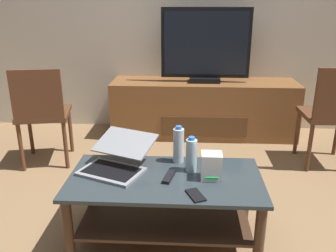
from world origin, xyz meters
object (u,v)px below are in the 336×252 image
(water_bottle_near, at_px, (179,145))
(water_bottle_far, at_px, (191,155))
(media_cabinet, at_px, (203,108))
(tv_remote, at_px, (169,177))
(laptop, at_px, (117,160))
(coffee_table, at_px, (165,197))
(router_box, at_px, (211,166))
(television, at_px, (206,47))
(side_chair, at_px, (42,111))
(dining_chair, at_px, (332,111))
(cell_phone, at_px, (196,195))

(water_bottle_near, bearing_deg, water_bottle_far, -57.14)
(media_cabinet, relative_size, tv_remote, 12.45)
(laptop, bearing_deg, coffee_table, -17.71)
(router_box, bearing_deg, television, 89.13)
(media_cabinet, height_order, television, television)
(media_cabinet, distance_m, water_bottle_far, 1.80)
(side_chair, distance_m, water_bottle_far, 1.61)
(dining_chair, distance_m, router_box, 1.58)
(router_box, height_order, water_bottle_far, water_bottle_far)
(cell_phone, bearing_deg, television, 63.31)
(media_cabinet, height_order, water_bottle_near, water_bottle_near)
(water_bottle_far, bearing_deg, router_box, -38.38)
(dining_chair, distance_m, tv_remote, 1.78)
(side_chair, relative_size, router_box, 5.56)
(television, bearing_deg, water_bottle_far, -94.76)
(cell_phone, bearing_deg, tv_remote, 106.06)
(water_bottle_far, bearing_deg, media_cabinet, 85.29)
(media_cabinet, xyz_separation_m, dining_chair, (1.08, -0.76, 0.22))
(laptop, bearing_deg, router_box, -9.64)
(side_chair, distance_m, water_bottle_near, 1.46)
(coffee_table, relative_size, router_box, 7.19)
(router_box, bearing_deg, tv_remote, -175.99)
(dining_chair, xyz_separation_m, laptop, (-1.70, -1.02, -0.03))
(television, bearing_deg, media_cabinet, 90.00)
(cell_phone, bearing_deg, router_box, 42.52)
(cell_phone, bearing_deg, coffee_table, 107.35)
(media_cabinet, height_order, tv_remote, media_cabinet)
(coffee_table, relative_size, cell_phone, 8.38)
(coffee_table, distance_m, tv_remote, 0.15)
(water_bottle_near, bearing_deg, media_cabinet, 82.07)
(water_bottle_near, distance_m, water_bottle_far, 0.15)
(laptop, height_order, water_bottle_near, water_bottle_near)
(television, distance_m, side_chair, 1.74)
(coffee_table, relative_size, side_chair, 1.29)
(television, height_order, water_bottle_near, television)
(water_bottle_near, xyz_separation_m, cell_phone, (0.11, -0.43, -0.11))
(coffee_table, bearing_deg, water_bottle_near, 71.87)
(tv_remote, bearing_deg, laptop, 172.69)
(water_bottle_far, bearing_deg, tv_remote, -140.18)
(side_chair, bearing_deg, coffee_table, -41.35)
(water_bottle_near, bearing_deg, television, 81.96)
(coffee_table, bearing_deg, router_box, -0.03)
(media_cabinet, bearing_deg, tv_remote, -98.43)
(side_chair, relative_size, water_bottle_far, 3.96)
(dining_chair, height_order, tv_remote, dining_chair)
(router_box, bearing_deg, side_chair, 144.58)
(router_box, bearing_deg, water_bottle_near, 132.15)
(media_cabinet, bearing_deg, television, -90.00)
(coffee_table, xyz_separation_m, water_bottle_far, (0.16, 0.09, 0.24))
(laptop, xyz_separation_m, router_box, (0.59, -0.10, 0.02))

